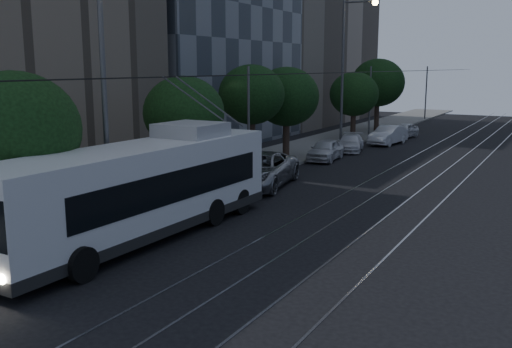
{
  "coord_description": "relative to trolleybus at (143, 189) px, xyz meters",
  "views": [
    {
      "loc": [
        9.56,
        -15.75,
        5.97
      ],
      "look_at": [
        -0.65,
        2.5,
        2.02
      ],
      "focal_mm": 40.0,
      "sensor_mm": 36.0,
      "label": 1
    }
  ],
  "objects": [
    {
      "name": "tram_rails",
      "position": [
        5.88,
        20.72,
        -1.76
      ],
      "size": [
        4.52,
        90.0,
        0.02
      ],
      "color": "gray",
      "rests_on": "ground"
    },
    {
      "name": "tree_5",
      "position": [
        -3.12,
        36.6,
        2.74
      ],
      "size": [
        4.84,
        4.84,
        6.7
      ],
      "color": "#2D2119",
      "rests_on": "ground"
    },
    {
      "name": "streetlamp_far",
      "position": [
        -2.0,
        25.57,
        4.8
      ],
      "size": [
        2.63,
        0.44,
        10.99
      ],
      "color": "#535356",
      "rests_on": "ground"
    },
    {
      "name": "car_white_c",
      "position": [
        0.37,
        28.49,
        -1.04
      ],
      "size": [
        2.12,
        4.56,
        1.45
      ],
      "primitive_type": "imported",
      "rotation": [
        0.0,
        0.0,
        -0.14
      ],
      "color": "silver",
      "rests_on": "ground"
    },
    {
      "name": "car_white_d",
      "position": [
        0.36,
        33.2,
        -1.13
      ],
      "size": [
        1.98,
        3.9,
        1.27
      ],
      "primitive_type": "imported",
      "rotation": [
        0.0,
        0.0,
        -0.13
      ],
      "color": "silver",
      "rests_on": "ground"
    },
    {
      "name": "sidewalk",
      "position": [
        -4.12,
        20.72,
        -1.69
      ],
      "size": [
        5.0,
        90.0,
        0.15
      ],
      "primitive_type": "cube",
      "color": "slate",
      "rests_on": "ground"
    },
    {
      "name": "car_white_a",
      "position": [
        -0.92,
        18.92,
        -1.08
      ],
      "size": [
        2.02,
        4.18,
        1.38
      ],
      "primitive_type": "imported",
      "rotation": [
        0.0,
        0.0,
        0.1
      ],
      "color": "silver",
      "rests_on": "ground"
    },
    {
      "name": "tree_2",
      "position": [
        -3.58,
        13.96,
        2.58
      ],
      "size": [
        3.86,
        3.86,
        6.11
      ],
      "color": "#2D2119",
      "rests_on": "ground"
    },
    {
      "name": "car_white_b",
      "position": [
        -0.92,
        23.57,
        -1.16
      ],
      "size": [
        2.63,
        4.44,
        1.21
      ],
      "primitive_type": "imported",
      "rotation": [
        0.0,
        0.0,
        0.24
      ],
      "color": "silver",
      "rests_on": "ground"
    },
    {
      "name": "tree_4",
      "position": [
        -3.12,
        30.22,
        1.97
      ],
      "size": [
        4.04,
        4.04,
        5.57
      ],
      "color": "#2D2119",
      "rests_on": "ground"
    },
    {
      "name": "ground",
      "position": [
        3.38,
        0.72,
        -1.76
      ],
      "size": [
        120.0,
        120.0,
        0.0
      ],
      "primitive_type": "plane",
      "color": "black",
      "rests_on": "ground"
    },
    {
      "name": "trolleybus",
      "position": [
        0.0,
        0.0,
        0.0
      ],
      "size": [
        2.93,
        12.88,
        5.63
      ],
      "rotation": [
        0.0,
        0.0,
        -0.02
      ],
      "color": "white",
      "rests_on": "ground"
    },
    {
      "name": "tree_3",
      "position": [
        -3.29,
        17.97,
        2.29
      ],
      "size": [
        4.2,
        4.2,
        5.97
      ],
      "color": "#2D2119",
      "rests_on": "ground"
    },
    {
      "name": "overhead_wires",
      "position": [
        -1.6,
        20.72,
        1.7
      ],
      "size": [
        2.23,
        90.0,
        6.0
      ],
      "color": "black",
      "rests_on": "ground"
    },
    {
      "name": "streetlamp_near",
      "position": [
        -1.41,
        0.23,
        4.39
      ],
      "size": [
        2.47,
        0.44,
        10.23
      ],
      "color": "#535356",
      "rests_on": "ground"
    },
    {
      "name": "pickup_silver",
      "position": [
        -0.71,
        9.63,
        -0.91
      ],
      "size": [
        3.9,
        6.58,
        1.71
      ],
      "primitive_type": "imported",
      "rotation": [
        0.0,
        0.0,
        0.18
      ],
      "color": "#96989D",
      "rests_on": "ground"
    },
    {
      "name": "tree_0",
      "position": [
        -3.12,
        -2.63,
        2.13
      ],
      "size": [
        4.32,
        4.32,
        5.86
      ],
      "color": "#2D2119",
      "rests_on": "ground"
    },
    {
      "name": "tree_1",
      "position": [
        -3.12,
        6.72,
        2.05
      ],
      "size": [
        3.83,
        3.83,
        5.56
      ],
      "color": "#2D2119",
      "rests_on": "ground"
    }
  ]
}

